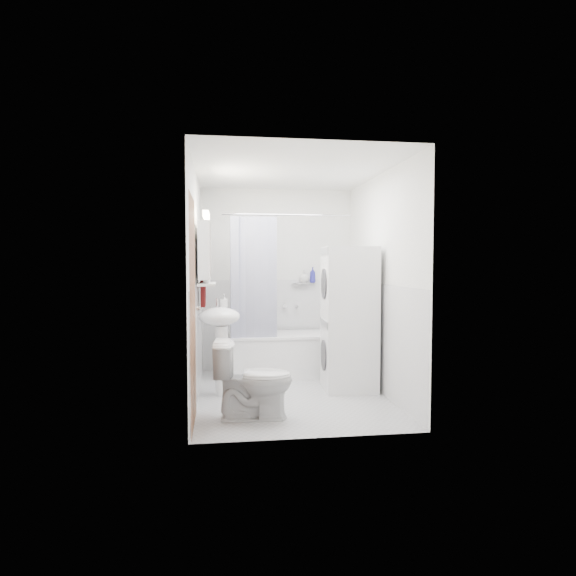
{
  "coord_description": "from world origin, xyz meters",
  "views": [
    {
      "loc": [
        -0.72,
        -5.08,
        1.43
      ],
      "look_at": [
        -0.01,
        0.15,
        1.15
      ],
      "focal_mm": 30.0,
      "sensor_mm": 36.0,
      "label": 1
    }
  ],
  "objects": [
    {
      "name": "tub_spout",
      "position": [
        0.25,
        1.25,
        0.85
      ],
      "size": [
        0.04,
        0.12,
        0.04
      ],
      "primitive_type": "cylinder",
      "rotation": [
        1.57,
        0.0,
        0.0
      ],
      "color": "silver",
      "rests_on": "room_walls"
    },
    {
      "name": "soap_pump",
      "position": [
        -0.71,
        0.25,
        0.95
      ],
      "size": [
        0.08,
        0.17,
        0.08
      ],
      "primitive_type": "imported",
      "color": "gray",
      "rests_on": "sink"
    },
    {
      "name": "shower_curtain",
      "position": [
        -0.36,
        0.65,
        1.25
      ],
      "size": [
        0.55,
        0.02,
        1.45
      ],
      "color": "#131745",
      "rests_on": "curtain_rod"
    },
    {
      "name": "shower_caddy",
      "position": [
        0.3,
        1.24,
        1.15
      ],
      "size": [
        0.22,
        0.06,
        0.02
      ],
      "primitive_type": "cube",
      "color": "silver",
      "rests_on": "room_walls"
    },
    {
      "name": "shampoo_b",
      "position": [
        0.47,
        1.24,
        1.2
      ],
      "size": [
        0.08,
        0.21,
        0.08
      ],
      "primitive_type": "imported",
      "color": "navy",
      "rests_on": "shower_caddy"
    },
    {
      "name": "shelf_bottle",
      "position": [
        -0.89,
        -0.05,
        1.25
      ],
      "size": [
        0.07,
        0.18,
        0.07
      ],
      "primitive_type": "imported",
      "color": "gray",
      "rests_on": "shelf"
    },
    {
      "name": "floor",
      "position": [
        0.0,
        0.0,
        0.0
      ],
      "size": [
        2.6,
        2.6,
        0.0
      ],
      "primitive_type": "plane",
      "color": "#B6B6BA",
      "rests_on": "ground"
    },
    {
      "name": "room_walls",
      "position": [
        0.0,
        0.0,
        1.49
      ],
      "size": [
        2.6,
        2.6,
        2.6
      ],
      "color": "white",
      "rests_on": "ground"
    },
    {
      "name": "wainscot",
      "position": [
        0.0,
        0.29,
        0.6
      ],
      "size": [
        1.98,
        2.58,
        2.58
      ],
      "color": "white",
      "rests_on": "ground"
    },
    {
      "name": "washer_dryer",
      "position": [
        0.68,
        0.15,
        0.8
      ],
      "size": [
        0.6,
        0.6,
        1.6
      ],
      "rotation": [
        0.0,
        0.0,
        -0.05
      ],
      "color": "white",
      "rests_on": "ground"
    },
    {
      "name": "curtain_rod",
      "position": [
        0.05,
        0.65,
        2.0
      ],
      "size": [
        1.56,
        0.02,
        0.02
      ],
      "primitive_type": "cylinder",
      "rotation": [
        0.0,
        1.57,
        0.0
      ],
      "color": "silver",
      "rests_on": "room_walls"
    },
    {
      "name": "bathtub",
      "position": [
        0.05,
        0.92,
        0.29
      ],
      "size": [
        1.38,
        0.66,
        0.53
      ],
      "color": "white",
      "rests_on": "ground"
    },
    {
      "name": "door",
      "position": [
        -0.95,
        -0.55,
        1.0
      ],
      "size": [
        0.05,
        2.0,
        2.0
      ],
      "color": "brown",
      "rests_on": "ground"
    },
    {
      "name": "medicine_cabinet",
      "position": [
        -0.9,
        0.1,
        1.57
      ],
      "size": [
        0.13,
        0.5,
        0.71
      ],
      "color": "white",
      "rests_on": "room_walls"
    },
    {
      "name": "shampoo_a",
      "position": [
        0.35,
        1.24,
        1.23
      ],
      "size": [
        0.13,
        0.17,
        0.13
      ],
      "primitive_type": "imported",
      "color": "gray",
      "rests_on": "shower_caddy"
    },
    {
      "name": "shelf_cup",
      "position": [
        -0.89,
        0.22,
        1.26
      ],
      "size": [
        0.1,
        0.09,
        0.1
      ],
      "primitive_type": "imported",
      "color": "gray",
      "rests_on": "shelf"
    },
    {
      "name": "toilet",
      "position": [
        -0.45,
        -0.72,
        0.35
      ],
      "size": [
        0.75,
        0.46,
        0.71
      ],
      "primitive_type": "imported",
      "rotation": [
        0.0,
        0.0,
        1.49
      ],
      "color": "white",
      "rests_on": "ground"
    },
    {
      "name": "shelf",
      "position": [
        -0.89,
        0.1,
        1.2
      ],
      "size": [
        0.18,
        0.54,
        0.02
      ],
      "primitive_type": "cube",
      "color": "silver",
      "rests_on": "room_walls"
    },
    {
      "name": "towel",
      "position": [
        -0.94,
        0.37,
        1.36
      ],
      "size": [
        0.07,
        0.34,
        0.83
      ],
      "color": "#4C1213",
      "rests_on": "room_walls"
    },
    {
      "name": "sink",
      "position": [
        -0.75,
        0.1,
        0.7
      ],
      "size": [
        0.44,
        0.37,
        1.04
      ],
      "color": "white",
      "rests_on": "ground"
    }
  ]
}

